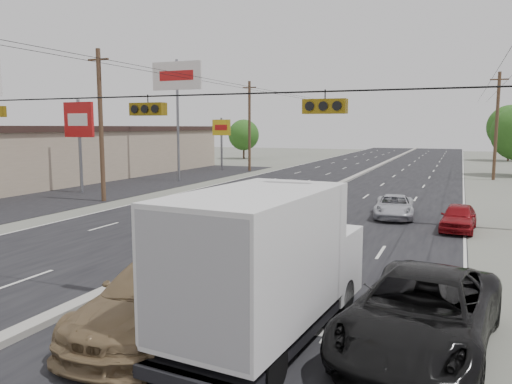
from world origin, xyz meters
TOP-DOWN VIEW (x-y plane):
  - ground at (0.00, 0.00)m, footprint 200.00×200.00m
  - road_surface at (0.00, 30.00)m, footprint 20.00×160.00m
  - center_median at (0.00, 30.00)m, footprint 0.50×160.00m
  - strip_mall at (-26.00, 25.00)m, footprint 12.00×42.00m
  - parking_lot at (-17.00, 25.00)m, footprint 10.00×42.00m
  - utility_pole_left_b at (-12.50, 15.00)m, footprint 1.60×0.30m
  - utility_pole_left_c at (-12.50, 40.00)m, footprint 1.60×0.30m
  - utility_pole_right_c at (12.50, 40.00)m, footprint 1.60×0.30m
  - traffic_signals at (1.40, 0.00)m, footprint 25.00×0.30m
  - pole_sign_mid at (-17.00, 18.00)m, footprint 2.60×0.25m
  - pole_sign_billboard at (-14.50, 28.00)m, footprint 5.00×0.25m
  - pole_sign_far at (-16.00, 40.00)m, footprint 2.20×0.25m
  - tree_left_far at (-22.00, 60.00)m, footprint 4.80×4.80m
  - tree_right_far at (16.00, 70.00)m, footprint 6.40×6.40m
  - box_truck at (5.56, -1.26)m, footprint 3.06×7.25m
  - tan_sedan at (3.00, -1.78)m, footprint 2.76×6.25m
  - red_sedan at (1.40, 5.30)m, footprint 1.76×4.65m
  - black_suv at (8.92, -0.56)m, footprint 3.69×6.60m
  - queue_car_a at (1.40, 12.11)m, footprint 2.05×4.16m
  - queue_car_b at (3.50, 7.94)m, footprint 1.63×4.45m
  - queue_car_c at (6.31, 16.14)m, footprint 2.45×4.59m
  - queue_car_e at (9.60, 13.75)m, footprint 1.80×3.87m
  - oncoming_near at (-3.04, 10.84)m, footprint 2.03×4.89m
  - oncoming_far at (-1.40, 21.80)m, footprint 2.46×4.73m

SIDE VIEW (x-z plane):
  - ground at x=0.00m, z-range 0.00..0.00m
  - road_surface at x=0.00m, z-range -0.01..0.01m
  - parking_lot at x=-17.00m, z-range -0.01..0.01m
  - center_median at x=0.00m, z-range 0.00..0.20m
  - queue_car_c at x=6.31m, z-range 0.00..1.23m
  - oncoming_far at x=-1.40m, z-range 0.00..1.27m
  - queue_car_e at x=9.60m, z-range 0.00..1.28m
  - queue_car_a at x=1.40m, z-range 0.00..1.36m
  - oncoming_near at x=-3.04m, z-range 0.00..1.41m
  - queue_car_b at x=3.50m, z-range 0.00..1.46m
  - red_sedan at x=1.40m, z-range 0.00..1.51m
  - black_suv at x=8.92m, z-range 0.00..1.75m
  - tan_sedan at x=3.00m, z-range 0.00..1.78m
  - box_truck at x=5.56m, z-range 0.05..3.63m
  - strip_mall at x=-26.00m, z-range 0.00..4.60m
  - tree_left_far at x=-22.00m, z-range 0.66..6.78m
  - pole_sign_far at x=-16.00m, z-range 1.41..7.41m
  - tree_right_far at x=16.00m, z-range 0.88..9.04m
  - utility_pole_left_b at x=-12.50m, z-range 0.11..10.11m
  - utility_pole_left_c at x=-12.50m, z-range 0.11..10.11m
  - utility_pole_right_c at x=12.50m, z-range 0.11..10.11m
  - pole_sign_mid at x=-17.00m, z-range 1.61..8.61m
  - traffic_signals at x=1.40m, z-range 5.22..5.77m
  - pole_sign_billboard at x=-14.50m, z-range 3.37..14.37m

